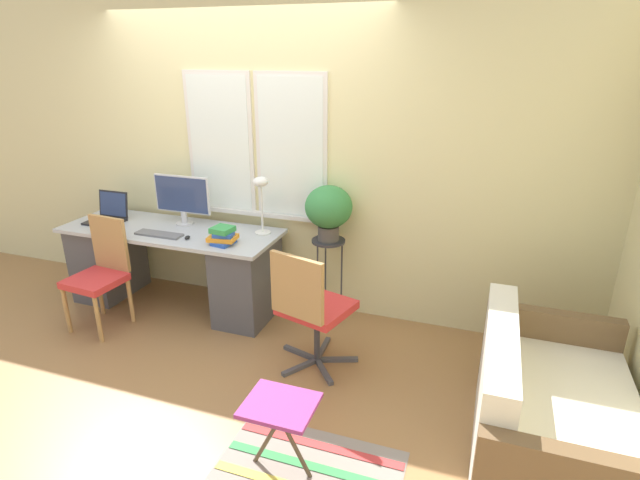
# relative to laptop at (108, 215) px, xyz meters

# --- Properties ---
(ground_plane) EXTENTS (14.00, 14.00, 0.00)m
(ground_plane) POSITION_rel_laptop_xyz_m (1.21, -0.34, -0.78)
(ground_plane) COLOR #9E7042
(wall_back_with_window) EXTENTS (9.00, 0.12, 2.70)m
(wall_back_with_window) POSITION_rel_laptop_xyz_m (1.22, 0.42, 0.57)
(wall_back_with_window) COLOR beige
(wall_back_with_window) RESTS_ON ground_plane
(desk) EXTENTS (1.93, 0.68, 0.73)m
(desk) POSITION_rel_laptop_xyz_m (0.65, 0.00, -0.39)
(desk) COLOR #B2B7BC
(desk) RESTS_ON ground_plane
(laptop) EXTENTS (0.31, 0.28, 0.26)m
(laptop) POSITION_rel_laptop_xyz_m (0.00, 0.00, 0.00)
(laptop) COLOR black
(laptop) RESTS_ON desk
(monitor) EXTENTS (0.53, 0.15, 0.44)m
(monitor) POSITION_rel_laptop_xyz_m (0.70, 0.16, 0.19)
(monitor) COLOR silver
(monitor) RESTS_ON desk
(keyboard) EXTENTS (0.41, 0.12, 0.02)m
(keyboard) POSITION_rel_laptop_xyz_m (0.66, -0.16, -0.05)
(keyboard) COLOR slate
(keyboard) RESTS_ON desk
(mouse) EXTENTS (0.04, 0.06, 0.03)m
(mouse) POSITION_rel_laptop_xyz_m (0.94, -0.16, -0.04)
(mouse) COLOR black
(mouse) RESTS_ON desk
(desk_lamp) EXTENTS (0.13, 0.13, 0.49)m
(desk_lamp) POSITION_rel_laptop_xyz_m (1.46, 0.17, 0.32)
(desk_lamp) COLOR white
(desk_lamp) RESTS_ON desk
(book_stack) EXTENTS (0.24, 0.21, 0.14)m
(book_stack) POSITION_rel_laptop_xyz_m (1.27, -0.15, 0.01)
(book_stack) COLOR #2851B2
(book_stack) RESTS_ON desk
(desk_chair_wooden) EXTENTS (0.43, 0.44, 0.91)m
(desk_chair_wooden) POSITION_rel_laptop_xyz_m (0.30, -0.49, -0.30)
(desk_chair_wooden) COLOR #B2844C
(desk_chair_wooden) RESTS_ON ground_plane
(office_chair_swivel) EXTENTS (0.59, 0.60, 0.93)m
(office_chair_swivel) POSITION_rel_laptop_xyz_m (2.14, -0.51, -0.29)
(office_chair_swivel) COLOR #47474C
(office_chair_swivel) RESTS_ON ground_plane
(couch_loveseat) EXTENTS (0.81, 1.33, 0.80)m
(couch_loveseat) POSITION_rel_laptop_xyz_m (3.67, -0.94, -0.50)
(couch_loveseat) COLOR white
(couch_loveseat) RESTS_ON ground_plane
(plant_stand) EXTENTS (0.28, 0.28, 0.72)m
(plant_stand) POSITION_rel_laptop_xyz_m (2.03, 0.23, -0.15)
(plant_stand) COLOR #333338
(plant_stand) RESTS_ON ground_plane
(potted_plant) EXTENTS (0.38, 0.38, 0.46)m
(potted_plant) POSITION_rel_laptop_xyz_m (2.03, 0.23, 0.20)
(potted_plant) COLOR #514C47
(potted_plant) RESTS_ON plant_stand
(floor_rug_striped) EXTENTS (1.01, 0.73, 0.01)m
(floor_rug_striped) POSITION_rel_laptop_xyz_m (2.46, -1.48, -0.78)
(floor_rug_striped) COLOR gray
(floor_rug_striped) RESTS_ON ground_plane
(folding_stool) EXTENTS (0.37, 0.32, 0.45)m
(folding_stool) POSITION_rel_laptop_xyz_m (2.32, -1.46, -0.39)
(folding_stool) COLOR #93337A
(folding_stool) RESTS_ON ground_plane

